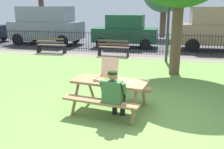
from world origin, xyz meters
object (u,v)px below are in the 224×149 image
Objects in this scene: picnic_table_foreground at (110,87)px; pizza_box_open at (107,76)px; park_bench_center at (113,48)px; parked_car_left at (46,25)px; pizza_slice_on_table at (128,81)px; lamp_post_walkway at (169,0)px; parked_car_right at (221,28)px; park_bench_left at (51,46)px; parked_car_center at (125,31)px; adult_at_table at (114,93)px.

picnic_table_foreground is 0.30m from pizza_box_open.
park_bench_center is 6.08m from parked_car_left.
parked_car_left reaches higher than park_bench_center.
pizza_slice_on_table is 0.06× the size of lamp_post_walkway.
parked_car_right is (4.21, 9.74, 0.44)m from pizza_box_open.
picnic_table_foreground is 6.58m from lamp_post_walkway.
park_bench_left is 0.34× the size of parked_car_right.
lamp_post_walkway is at bearing -54.98° from parked_car_center.
parked_car_right reaches higher than picnic_table_foreground.
park_bench_left is 0.35× the size of lamp_post_walkway.
parked_car_center is at bearing 0.00° from parked_car_left.
pizza_box_open is 0.13× the size of lamp_post_walkway.
picnic_table_foreground is 7.02m from park_bench_center.
park_bench_left is at bearing 128.14° from pizza_slice_on_table.
parked_car_left reaches higher than park_bench_left.
park_bench_center is 0.41× the size of parked_car_center.
lamp_post_walkway reaches higher than parked_car_center.
pizza_slice_on_table is at bearing -51.86° from park_bench_left.
parked_car_left is (-6.71, 9.82, 0.71)m from picnic_table_foreground.
adult_at_table is at bearing -55.04° from park_bench_left.
adult_at_table is at bearing -98.48° from lamp_post_walkway.
picnic_table_foreground is at bearing -54.16° from park_bench_left.
adult_at_table is 7.03m from lamp_post_walkway.
park_bench_center is at bearing 101.51° from pizza_box_open.
park_bench_left is 9.58m from parked_car_right.
parked_car_center is at bearing 100.56° from pizza_slice_on_table.
park_bench_center is at bearing 0.00° from park_bench_left.
parked_car_right is at bearing 69.52° from pizza_slice_on_table.
parked_car_center is 0.82× the size of parked_car_right.
pizza_slice_on_table is at bearing -74.42° from park_bench_center.
adult_at_table is 10.49m from parked_car_center.
pizza_box_open is 0.12× the size of parked_car_left.
parked_car_left is (-1.75, 2.96, 0.89)m from park_bench_left.
park_bench_center is at bearing 105.58° from pizza_slice_on_table.
parked_car_right is (5.59, 2.96, 0.89)m from park_bench_center.
park_bench_center is 3.63m from lamp_post_walkway.
parked_car_center reaches higher than picnic_table_foreground.
pizza_slice_on_table is at bearing -97.18° from lamp_post_walkway.
pizza_box_open is at bearing 116.93° from adult_at_table.
adult_at_table is 0.25× the size of parked_car_left.
parked_car_left is 1.22× the size of parked_car_center.
pizza_slice_on_table reaches higher than picnic_table_foreground.
pizza_slice_on_table is 10.51m from parked_car_right.
picnic_table_foreground is at bearing 112.07° from adult_at_table.
picnic_table_foreground is 1.24× the size of park_bench_left.
parked_car_right is (5.51, 0.00, 0.29)m from parked_car_center.
lamp_post_walkway is at bearing 81.52° from adult_at_table.
parked_car_left reaches higher than pizza_box_open.
pizza_box_open is 0.73m from adult_at_table.
parked_car_center is at bearing 88.40° from park_bench_center.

